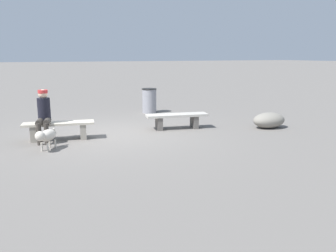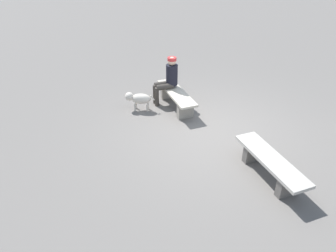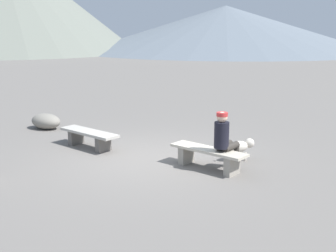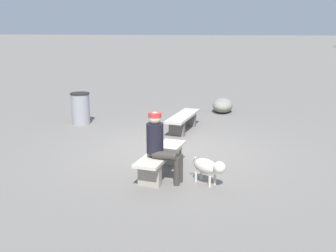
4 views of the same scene
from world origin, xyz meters
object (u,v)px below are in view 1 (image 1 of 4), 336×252
Objects in this scene: seated_person at (44,112)px; boulder at (269,120)px; bench_left at (177,118)px; dog at (46,136)px; bench_right at (59,128)px; trash_bin at (149,101)px.

boulder is at bearing -176.69° from seated_person.
bench_left is 3.74m from dog.
dog is at bearing 78.08° from bench_right.
bench_right is 5.85m from boulder.
trash_bin is 0.89× the size of boulder.
boulder is (-6.08, 1.09, -0.50)m from seated_person.
seated_person is 0.95m from dog.
seated_person is 4.92m from trash_bin.
bench_left is 1.03× the size of bench_right.
bench_right is at bearing -11.07° from boulder.
seated_person reaches higher than dog.
bench_left is 3.26m from bench_right.
boulder is at bearing 168.96° from bench_left.
bench_right is 2.79× the size of dog.
dog is 6.14m from boulder.
bench_left is at bearing 83.20° from trash_bin.
bench_right is 1.40× the size of seated_person.
seated_person is 1.27× the size of boulder.
dog is at bearing -2.08° from boulder.
trash_bin is at bearing -85.14° from bench_left.
trash_bin is at bearing -129.80° from bench_right.
bench_left is 3.63m from seated_person.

